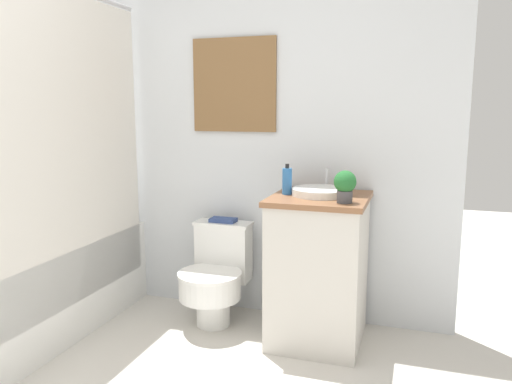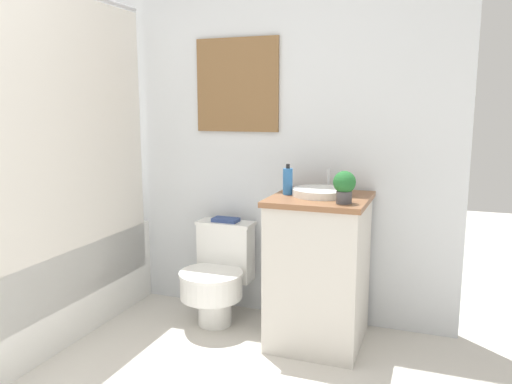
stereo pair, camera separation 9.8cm
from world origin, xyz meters
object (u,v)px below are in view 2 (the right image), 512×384
object	(u,v)px
sink	(321,192)
soap_bottle	(288,181)
toilet	(218,275)
potted_plant	(344,185)
book_on_tank	(226,220)

from	to	relation	value
sink	soap_bottle	world-z (taller)	soap_bottle
toilet	sink	size ratio (longest dim) A/B	1.72
potted_plant	soap_bottle	bearing A→B (deg)	156.03
soap_bottle	sink	bearing A→B (deg)	7.90
book_on_tank	sink	bearing A→B (deg)	-13.08
soap_bottle	book_on_tank	size ratio (longest dim) A/B	1.05
sink	potted_plant	size ratio (longest dim) A/B	2.13
potted_plant	sink	bearing A→B (deg)	131.35
sink	potted_plant	xyz separation A→B (m)	(0.16, -0.18, 0.07)
soap_bottle	potted_plant	xyz separation A→B (m)	(0.35, -0.16, 0.02)
sink	book_on_tank	distance (m)	0.71
potted_plant	book_on_tank	xyz separation A→B (m)	(-0.81, 0.33, -0.32)
toilet	potted_plant	size ratio (longest dim) A/B	3.66
toilet	potted_plant	world-z (taller)	potted_plant
potted_plant	book_on_tank	distance (m)	0.94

